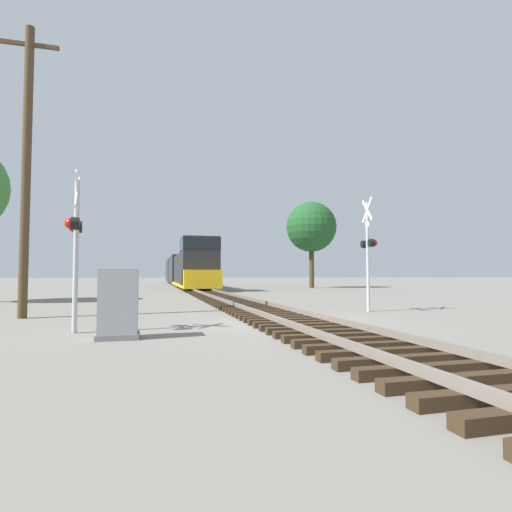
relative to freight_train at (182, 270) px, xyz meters
name	(u,v)px	position (x,y,z in m)	size (l,w,h in m)	color
ground_plane	(289,323)	(0.00, -43.33, -2.08)	(400.00, 400.00, 0.00)	slate
rail_track_bed	(289,318)	(0.00, -43.33, -1.95)	(2.60, 160.00, 0.31)	#382819
freight_train	(182,270)	(0.00, 0.00, 0.00)	(3.11, 46.98, 4.59)	#232326
crossing_signal_near	(75,235)	(-5.71, -44.02, 0.27)	(0.39, 1.01, 3.88)	#B7B7BC
crossing_signal_far	(368,247)	(4.13, -40.74, 0.38)	(0.42, 1.01, 4.36)	#B7B7BC
relay_cabinet	(119,304)	(-4.60, -45.18, -1.33)	(0.89, 0.69, 1.52)	slate
utility_pole	(26,166)	(-7.93, -40.06, 2.88)	(1.80, 0.28, 9.65)	#4C3A23
tree_mid_background	(311,227)	(13.02, -13.62, 4.58)	(5.50, 5.50, 9.45)	#473521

